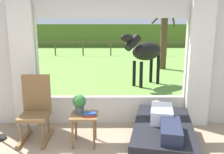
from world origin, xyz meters
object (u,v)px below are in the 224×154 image
object	(u,v)px
recliner_sofa	(163,135)
reclining_person	(164,119)
side_table	(84,120)
potted_plant	(79,103)
pasture_tree	(164,37)
rocking_chair	(36,108)
horse	(145,52)
book_stack	(90,114)

from	to	relation	value
recliner_sofa	reclining_person	size ratio (longest dim) A/B	1.29
side_table	potted_plant	bearing A→B (deg)	143.13
potted_plant	side_table	bearing A→B (deg)	-36.87
recliner_sofa	potted_plant	xyz separation A→B (m)	(-1.35, 0.20, 0.48)
side_table	reclining_person	bearing A→B (deg)	-8.28
side_table	pasture_tree	size ratio (longest dim) A/B	0.17
rocking_chair	potted_plant	distance (m)	0.82
recliner_sofa	horse	xyz separation A→B (m)	(0.31, 4.15, 0.94)
book_stack	side_table	bearing A→B (deg)	146.31
rocking_chair	book_stack	size ratio (longest dim) A/B	5.44
side_table	book_stack	xyz separation A→B (m)	(0.10, -0.06, 0.12)
potted_plant	book_stack	distance (m)	0.26
reclining_person	horse	xyz separation A→B (m)	(0.31, 4.20, 0.63)
side_table	pasture_tree	distance (m)	7.96
reclining_person	side_table	distance (m)	1.29
reclining_person	recliner_sofa	bearing A→B (deg)	101.99
recliner_sofa	side_table	world-z (taller)	side_table
rocking_chair	horse	bearing A→B (deg)	56.17
reclining_person	side_table	bearing A→B (deg)	-176.29
recliner_sofa	book_stack	world-z (taller)	book_stack
recliner_sofa	book_stack	distance (m)	1.22
potted_plant	reclining_person	bearing A→B (deg)	-10.27
reclining_person	book_stack	bearing A→B (deg)	-173.87
recliner_sofa	pasture_tree	bearing A→B (deg)	89.35
rocking_chair	horse	world-z (taller)	horse
book_stack	horse	distance (m)	4.39
rocking_chair	potted_plant	bearing A→B (deg)	-13.30
pasture_tree	book_stack	bearing A→B (deg)	-111.09
book_stack	horse	world-z (taller)	horse
reclining_person	potted_plant	distance (m)	1.39
side_table	potted_plant	xyz separation A→B (m)	(-0.08, 0.06, 0.28)
side_table	pasture_tree	bearing A→B (deg)	68.08
horse	pasture_tree	size ratio (longest dim) A/B	0.55
recliner_sofa	book_stack	bearing A→B (deg)	-171.50
recliner_sofa	side_table	xyz separation A→B (m)	(-1.27, 0.14, 0.21)
potted_plant	pasture_tree	world-z (taller)	pasture_tree
side_table	potted_plant	size ratio (longest dim) A/B	1.63
recliner_sofa	rocking_chair	size ratio (longest dim) A/B	1.65
pasture_tree	side_table	bearing A→B (deg)	-111.92
rocking_chair	side_table	size ratio (longest dim) A/B	2.15
book_stack	pasture_tree	bearing A→B (deg)	68.91
side_table	book_stack	world-z (taller)	book_stack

